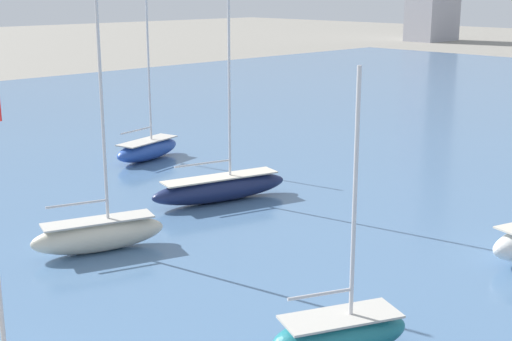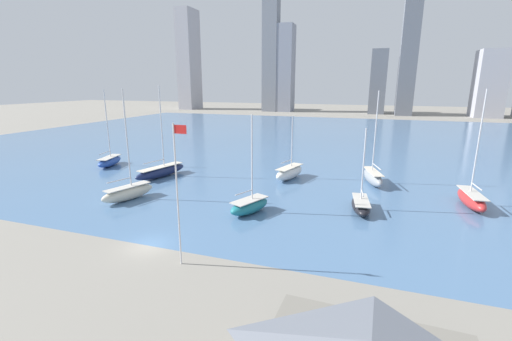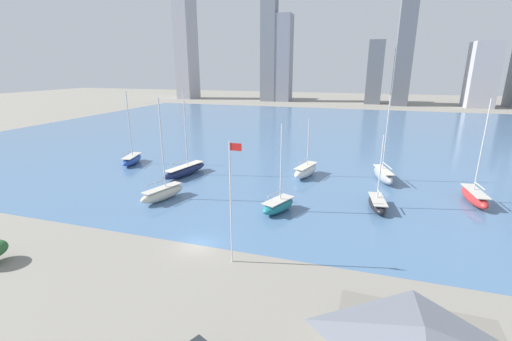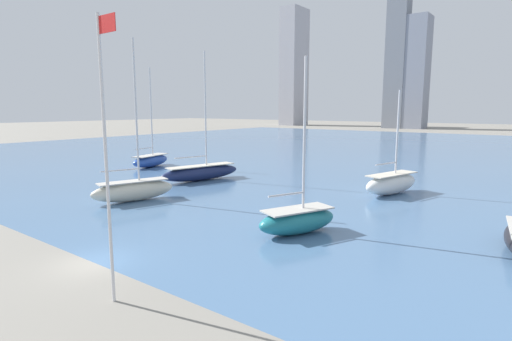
% 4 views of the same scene
% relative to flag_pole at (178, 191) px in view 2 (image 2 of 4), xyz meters
% --- Properties ---
extents(ground_plane, '(500.00, 500.00, 0.00)m').
position_rel_flag_pole_xyz_m(ground_plane, '(-4.92, 1.98, -6.70)').
color(ground_plane, gray).
extents(harbor_water, '(180.00, 140.00, 0.00)m').
position_rel_flag_pole_xyz_m(harbor_water, '(-4.92, 71.98, -6.70)').
color(harbor_water, '#4C7099').
rests_on(harbor_water, ground_plane).
extents(flag_pole, '(1.24, 0.14, 12.41)m').
position_rel_flag_pole_xyz_m(flag_pole, '(0.00, 0.00, 0.00)').
color(flag_pole, silver).
rests_on(flag_pole, ground_plane).
extents(distant_city_skyline, '(202.24, 22.82, 73.21)m').
position_rel_flag_pole_xyz_m(distant_city_skyline, '(31.96, 172.26, 22.11)').
color(distant_city_skyline, '#9E9EA8').
rests_on(distant_city_skyline, ground_plane).
extents(sailboat_red, '(2.94, 8.25, 14.84)m').
position_rel_flag_pole_xyz_m(sailboat_red, '(27.71, 24.93, -5.63)').
color(sailboat_red, '#B72828').
rests_on(sailboat_red, harbor_water).
extents(sailboat_white, '(4.26, 8.03, 10.40)m').
position_rel_flag_pole_xyz_m(sailboat_white, '(2.40, 30.33, -5.58)').
color(sailboat_white, white).
rests_on(sailboat_white, harbor_water).
extents(sailboat_gray, '(4.09, 8.33, 14.45)m').
position_rel_flag_pole_xyz_m(sailboat_gray, '(15.57, 31.73, -5.54)').
color(sailboat_gray, gray).
rests_on(sailboat_gray, harbor_water).
extents(sailboat_blue, '(4.06, 7.75, 14.48)m').
position_rel_flag_pole_xyz_m(sailboat_blue, '(-32.71, 28.13, -5.70)').
color(sailboat_blue, '#284CA8').
rests_on(sailboat_blue, harbor_water).
extents(sailboat_cream, '(4.21, 7.96, 14.85)m').
position_rel_flag_pole_xyz_m(sailboat_cream, '(-15.95, 12.77, -5.61)').
color(sailboat_cream, beige).
rests_on(sailboat_cream, harbor_water).
extents(sailboat_navy, '(4.68, 10.66, 15.25)m').
position_rel_flag_pole_xyz_m(sailboat_navy, '(-18.63, 24.43, -5.68)').
color(sailboat_navy, '#19234C').
rests_on(sailboat_navy, harbor_water).
extents(sailboat_teal, '(4.58, 6.51, 12.00)m').
position_rel_flag_pole_xyz_m(sailboat_teal, '(1.44, 13.50, -5.72)').
color(sailboat_teal, '#1E757F').
rests_on(sailboat_teal, harbor_water).
extents(sailboat_black, '(3.08, 7.02, 10.31)m').
position_rel_flag_pole_xyz_m(sailboat_black, '(14.33, 18.67, -5.87)').
color(sailboat_black, black).
rests_on(sailboat_black, harbor_water).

